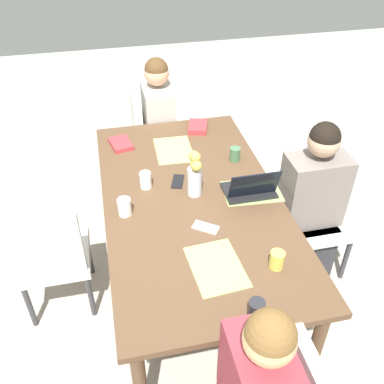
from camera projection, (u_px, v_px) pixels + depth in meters
ground_plane at (192, 278)px, 3.15m from camera, size 10.00×10.00×0.00m
dining_table at (192, 207)px, 2.74m from camera, size 2.01×1.09×0.74m
chair_near_left_near at (312, 205)px, 3.02m from camera, size 0.44×0.44×0.90m
person_near_left_near at (309, 210)px, 2.94m from camera, size 0.36×0.40×1.19m
chair_head_right_left_far at (150, 133)px, 3.82m from camera, size 0.44×0.44×0.90m
person_head_right_left_far at (160, 133)px, 3.77m from camera, size 0.40×0.36×1.19m
chair_far_right_near at (51, 254)px, 2.65m from camera, size 0.44×0.44×0.90m
flower_vase at (195, 174)px, 2.63m from camera, size 0.13×0.09×0.31m
placemat_near_left_near at (252, 191)px, 2.75m from camera, size 0.29×0.38×0.00m
placemat_head_left_left_mid at (217, 267)px, 2.24m from camera, size 0.38×0.29×0.00m
placemat_head_right_left_far at (174, 150)px, 3.14m from camera, size 0.37×0.27×0.00m
laptop_near_left_near at (250, 189)px, 2.70m from camera, size 0.22×0.32×0.21m
coffee_mug_near_left at (256, 310)px, 1.96m from camera, size 0.08×0.08×0.11m
coffee_mug_near_right at (235, 154)px, 3.00m from camera, size 0.07×0.07×0.10m
coffee_mug_centre_left at (277, 260)px, 2.21m from camera, size 0.08×0.08×0.10m
coffee_mug_centre_right at (124, 207)px, 2.54m from camera, size 0.08×0.08×0.11m
coffee_mug_far_left at (146, 180)px, 2.75m from camera, size 0.08×0.08×0.11m
book_red_cover at (198, 127)px, 3.37m from camera, size 0.23×0.19×0.04m
book_blue_cover at (121, 144)px, 3.18m from camera, size 0.23×0.18×0.03m
phone_black at (178, 181)px, 2.83m from camera, size 0.16×0.11×0.01m
phone_silver at (206, 227)px, 2.47m from camera, size 0.15×0.16×0.01m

